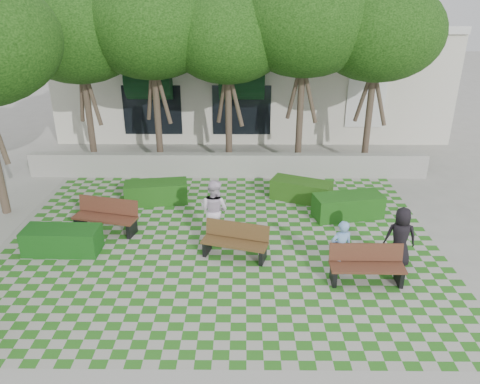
{
  "coord_description": "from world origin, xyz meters",
  "views": [
    {
      "loc": [
        0.6,
        -10.42,
        6.61
      ],
      "look_at": [
        0.5,
        1.5,
        1.4
      ],
      "focal_mm": 35.0,
      "sensor_mm": 36.0,
      "label": 1
    }
  ],
  "objects_px": {
    "bench_mid": "(235,242)",
    "bench_west": "(106,216)",
    "hedge_east": "(348,206)",
    "hedge_midright": "(301,190)",
    "person_white": "(214,210)",
    "hedge_west": "(62,240)",
    "bench_east": "(367,265)",
    "person_blue": "(341,248)",
    "hedge_midleft": "(156,192)",
    "person_dark": "(400,237)"
  },
  "relations": [
    {
      "from": "bench_east",
      "to": "bench_west",
      "type": "xyz_separation_m",
      "value": [
        -7.01,
        2.54,
        0.02
      ]
    },
    {
      "from": "hedge_west",
      "to": "bench_east",
      "type": "bearing_deg",
      "value": -9.59
    },
    {
      "from": "person_white",
      "to": "bench_west",
      "type": "bearing_deg",
      "value": 22.09
    },
    {
      "from": "bench_west",
      "to": "hedge_west",
      "type": "xyz_separation_m",
      "value": [
        -0.88,
        -1.2,
        -0.12
      ]
    },
    {
      "from": "bench_mid",
      "to": "hedge_west",
      "type": "height_order",
      "value": "bench_mid"
    },
    {
      "from": "person_blue",
      "to": "bench_mid",
      "type": "bearing_deg",
      "value": -28.78
    },
    {
      "from": "bench_mid",
      "to": "person_dark",
      "type": "distance_m",
      "value": 4.24
    },
    {
      "from": "hedge_midleft",
      "to": "person_white",
      "type": "bearing_deg",
      "value": -49.71
    },
    {
      "from": "bench_mid",
      "to": "bench_west",
      "type": "relative_size",
      "value": 0.94
    },
    {
      "from": "hedge_east",
      "to": "hedge_midleft",
      "type": "bearing_deg",
      "value": 170.37
    },
    {
      "from": "bench_east",
      "to": "person_blue",
      "type": "distance_m",
      "value": 0.73
    },
    {
      "from": "hedge_east",
      "to": "person_dark",
      "type": "bearing_deg",
      "value": -74.96
    },
    {
      "from": "hedge_east",
      "to": "bench_west",
      "type": "bearing_deg",
      "value": -172.22
    },
    {
      "from": "bench_east",
      "to": "hedge_midright",
      "type": "distance_m",
      "value": 4.92
    },
    {
      "from": "bench_mid",
      "to": "bench_west",
      "type": "height_order",
      "value": "bench_west"
    },
    {
      "from": "hedge_east",
      "to": "hedge_midright",
      "type": "xyz_separation_m",
      "value": [
        -1.31,
        1.28,
        -0.02
      ]
    },
    {
      "from": "person_blue",
      "to": "person_white",
      "type": "bearing_deg",
      "value": -40.22
    },
    {
      "from": "person_blue",
      "to": "person_white",
      "type": "height_order",
      "value": "person_white"
    },
    {
      "from": "bench_mid",
      "to": "person_white",
      "type": "height_order",
      "value": "person_white"
    },
    {
      "from": "hedge_midright",
      "to": "hedge_midleft",
      "type": "relative_size",
      "value": 0.97
    },
    {
      "from": "person_blue",
      "to": "person_dark",
      "type": "relative_size",
      "value": 0.93
    },
    {
      "from": "hedge_midleft",
      "to": "person_dark",
      "type": "relative_size",
      "value": 1.28
    },
    {
      "from": "hedge_midright",
      "to": "person_blue",
      "type": "bearing_deg",
      "value": -84.25
    },
    {
      "from": "bench_west",
      "to": "hedge_west",
      "type": "height_order",
      "value": "bench_west"
    },
    {
      "from": "hedge_west",
      "to": "person_dark",
      "type": "bearing_deg",
      "value": -3.49
    },
    {
      "from": "hedge_west",
      "to": "person_dark",
      "type": "relative_size",
      "value": 1.26
    },
    {
      "from": "hedge_midleft",
      "to": "person_blue",
      "type": "relative_size",
      "value": 1.37
    },
    {
      "from": "bench_mid",
      "to": "person_white",
      "type": "relative_size",
      "value": 1.02
    },
    {
      "from": "hedge_midright",
      "to": "hedge_west",
      "type": "relative_size",
      "value": 0.99
    },
    {
      "from": "hedge_east",
      "to": "person_dark",
      "type": "relative_size",
      "value": 1.32
    },
    {
      "from": "hedge_midright",
      "to": "person_dark",
      "type": "bearing_deg",
      "value": -62.96
    },
    {
      "from": "hedge_east",
      "to": "bench_east",
      "type": "bearing_deg",
      "value": -94.41
    },
    {
      "from": "person_blue",
      "to": "person_white",
      "type": "distance_m",
      "value": 3.7
    },
    {
      "from": "hedge_midright",
      "to": "hedge_west",
      "type": "xyz_separation_m",
      "value": [
        -6.85,
        -3.47,
        0.0
      ]
    },
    {
      "from": "hedge_midleft",
      "to": "person_blue",
      "type": "height_order",
      "value": "person_blue"
    },
    {
      "from": "bench_mid",
      "to": "person_blue",
      "type": "bearing_deg",
      "value": -1.54
    },
    {
      "from": "hedge_east",
      "to": "hedge_west",
      "type": "distance_m",
      "value": 8.45
    },
    {
      "from": "hedge_west",
      "to": "person_dark",
      "type": "distance_m",
      "value": 8.93
    },
    {
      "from": "bench_mid",
      "to": "hedge_midright",
      "type": "distance_m",
      "value": 4.25
    },
    {
      "from": "bench_east",
      "to": "hedge_midleft",
      "type": "xyz_separation_m",
      "value": [
        -5.9,
        4.58,
        -0.09
      ]
    },
    {
      "from": "bench_west",
      "to": "person_blue",
      "type": "xyz_separation_m",
      "value": [
        6.42,
        -2.22,
        0.27
      ]
    },
    {
      "from": "hedge_midright",
      "to": "person_white",
      "type": "distance_m",
      "value": 3.9
    },
    {
      "from": "bench_east",
      "to": "hedge_west",
      "type": "bearing_deg",
      "value": 171.06
    },
    {
      "from": "person_white",
      "to": "person_dark",
      "type": "bearing_deg",
      "value": -165.76
    },
    {
      "from": "bench_east",
      "to": "bench_west",
      "type": "bearing_deg",
      "value": 160.76
    },
    {
      "from": "bench_west",
      "to": "hedge_midright",
      "type": "xyz_separation_m",
      "value": [
        5.97,
        2.27,
        -0.13
      ]
    },
    {
      "from": "person_dark",
      "to": "bench_mid",
      "type": "bearing_deg",
      "value": 3.63
    },
    {
      "from": "bench_mid",
      "to": "bench_west",
      "type": "bearing_deg",
      "value": 176.25
    },
    {
      "from": "person_white",
      "to": "hedge_west",
      "type": "bearing_deg",
      "value": 40.45
    },
    {
      "from": "person_blue",
      "to": "hedge_midright",
      "type": "bearing_deg",
      "value": -95.23
    }
  ]
}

